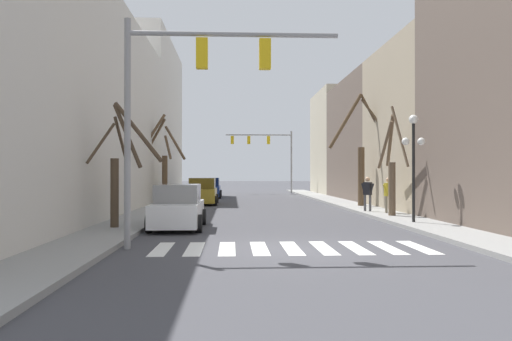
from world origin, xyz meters
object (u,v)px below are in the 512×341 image
car_parked_left_mid (209,189)px  street_tree_left_far (120,168)px  street_tree_right_mid (361,157)px  street_tree_right_near (163,162)px  car_driving_toward_lane (178,208)px  street_lamp_right_corner (413,146)px  pedestrian_on_left_sidewalk (388,192)px  street_tree_left_mid (391,169)px  traffic_signal_near (187,84)px  pedestrian_on_right_sidewalk (368,191)px  car_parked_left_far (203,192)px  traffic_signal_far (267,147)px

car_parked_left_mid → street_tree_left_far: 24.46m
street_tree_right_mid → street_tree_right_near: size_ratio=1.16×
street_tree_right_mid → street_tree_left_far: 16.36m
car_driving_toward_lane → street_lamp_right_corner: bearing=-86.6°
pedestrian_on_left_sidewalk → street_tree_left_mid: (-0.25, -1.23, 1.12)m
traffic_signal_near → pedestrian_on_right_sidewalk: (8.21, 11.36, -3.40)m
car_parked_left_far → street_tree_right_near: (-2.47, -1.33, 2.02)m
pedestrian_on_right_sidewalk → car_driving_toward_lane: bearing=81.0°
traffic_signal_near → street_tree_right_near: (-3.21, 18.55, -1.74)m
traffic_signal_near → street_tree_left_mid: size_ratio=1.26×
car_driving_toward_lane → street_tree_left_mid: size_ratio=0.86×
traffic_signal_far → car_driving_toward_lane: bearing=-99.9°
traffic_signal_near → street_tree_left_mid: traffic_signal_near is taller
car_parked_left_mid → street_tree_right_near: 10.51m
traffic_signal_far → pedestrian_on_right_sidewalk: traffic_signal_far is taller
street_tree_left_mid → car_parked_left_far: bearing=130.9°
street_lamp_right_corner → pedestrian_on_left_sidewalk: size_ratio=2.46×
street_tree_right_mid → traffic_signal_near: bearing=-120.0°
traffic_signal_near → traffic_signal_far: (4.94, 37.98, 0.26)m
car_parked_left_far → pedestrian_on_right_sidewalk: pedestrian_on_right_sidewalk is taller
traffic_signal_far → pedestrian_on_left_sidewalk: size_ratio=4.00×
street_tree_right_near → street_lamp_right_corner: bearing=-47.8°
car_driving_toward_lane → street_tree_right_mid: street_tree_right_mid is taller
street_lamp_right_corner → street_tree_left_mid: size_ratio=0.85×
pedestrian_on_left_sidewalk → street_tree_left_mid: size_ratio=0.34×
car_parked_left_far → car_driving_toward_lane: bearing=179.8°
traffic_signal_near → car_parked_left_mid: traffic_signal_near is taller
car_parked_left_far → car_parked_left_mid: car_parked_left_far is taller
street_tree_right_mid → street_tree_left_mid: 6.63m
pedestrian_on_left_sidewalk → street_tree_left_mid: 1.68m
car_parked_left_mid → street_tree_right_mid: (9.70, -12.98, 2.28)m
traffic_signal_far → street_tree_left_mid: traffic_signal_far is taller
car_parked_left_mid → pedestrian_on_right_sidewalk: bearing=-152.6°
pedestrian_on_right_sidewalk → street_tree_left_mid: (0.47, -2.37, 1.11)m
street_tree_right_mid → car_parked_left_far: bearing=156.1°
traffic_signal_far → pedestrian_on_left_sidewalk: (3.99, -27.76, -3.66)m
traffic_signal_near → street_lamp_right_corner: bearing=33.6°
car_parked_left_far → street_tree_left_mid: 14.48m
traffic_signal_near → street_tree_right_near: size_ratio=1.10×
street_lamp_right_corner → pedestrian_on_right_sidewalk: street_lamp_right_corner is taller
street_tree_right_mid → street_tree_left_far: (-11.77, -11.34, -0.80)m
traffic_signal_near → pedestrian_on_left_sidewalk: 13.99m
street_lamp_right_corner → street_tree_right_near: 17.43m
car_parked_left_far → street_tree_right_mid: size_ratio=0.68×
street_lamp_right_corner → street_tree_right_near: bearing=132.2°
traffic_signal_far → street_tree_left_mid: 29.34m
traffic_signal_far → car_driving_toward_lane: size_ratio=1.60×
traffic_signal_near → car_driving_toward_lane: size_ratio=1.47×
street_tree_right_mid → pedestrian_on_left_sidewalk: bearing=-90.6°
traffic_signal_far → street_tree_left_mid: size_ratio=1.38×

